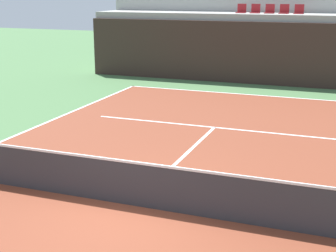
{
  "coord_description": "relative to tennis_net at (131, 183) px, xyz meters",
  "views": [
    {
      "loc": [
        4.02,
        -8.54,
        4.31
      ],
      "look_at": [
        0.05,
        2.0,
        1.2
      ],
      "focal_mm": 52.8,
      "sensor_mm": 36.0,
      "label": 1
    }
  ],
  "objects": [
    {
      "name": "back_wall",
      "position": [
        0.0,
        14.6,
        0.94
      ],
      "size": [
        17.58,
        0.3,
        2.9
      ],
      "primitive_type": "cube",
      "color": "#33231E",
      "rests_on": "ground_plane"
    },
    {
      "name": "centre_service_line",
      "position": [
        0.0,
        3.2,
        -0.5
      ],
      "size": [
        0.1,
        6.4,
        0.0
      ],
      "primitive_type": "cube",
      "color": "white",
      "rests_on": "court_surface"
    },
    {
      "name": "baseline_far",
      "position": [
        0.0,
        11.95,
        -0.5
      ],
      "size": [
        11.0,
        0.1,
        0.0
      ],
      "primitive_type": "cube",
      "color": "white",
      "rests_on": "court_surface"
    },
    {
      "name": "seating_row_lower",
      "position": [
        0.0,
        16.05,
        2.84
      ],
      "size": [
        3.2,
        0.44,
        0.44
      ],
      "color": "maroon",
      "rests_on": "stands_tier_lower"
    },
    {
      "name": "ground_plane",
      "position": [
        0.0,
        0.0,
        -0.51
      ],
      "size": [
        80.0,
        80.0,
        0.0
      ],
      "primitive_type": "plane",
      "color": "#477042"
    },
    {
      "name": "service_line_far",
      "position": [
        0.0,
        6.4,
        -0.5
      ],
      "size": [
        8.26,
        0.1,
        0.0
      ],
      "primitive_type": "cube",
      "color": "white",
      "rests_on": "court_surface"
    },
    {
      "name": "stands_tier_lower",
      "position": [
        0.0,
        15.95,
        1.1
      ],
      "size": [
        17.58,
        2.4,
        3.22
      ],
      "primitive_type": "cube",
      "color": "#9E9E99",
      "rests_on": "ground_plane"
    },
    {
      "name": "court_surface",
      "position": [
        0.0,
        0.0,
        -0.5
      ],
      "size": [
        11.0,
        24.0,
        0.01
      ],
      "primitive_type": "cube",
      "color": "brown",
      "rests_on": "ground_plane"
    },
    {
      "name": "stands_tier_upper",
      "position": [
        0.0,
        18.35,
        1.58
      ],
      "size": [
        17.58,
        2.4,
        4.17
      ],
      "primitive_type": "cube",
      "color": "#9E9E99",
      "rests_on": "ground_plane"
    },
    {
      "name": "tennis_net",
      "position": [
        0.0,
        0.0,
        0.0
      ],
      "size": [
        11.08,
        0.08,
        1.07
      ],
      "color": "black",
      "rests_on": "court_surface"
    }
  ]
}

